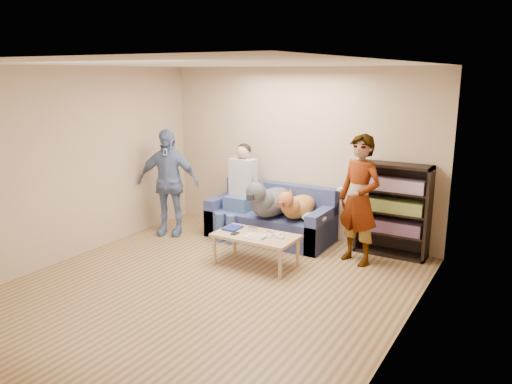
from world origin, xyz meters
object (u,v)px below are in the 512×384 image
Objects in this scene: sofa at (271,220)px; person_standing_left at (168,182)px; dog_gray at (270,201)px; person_standing_right at (359,200)px; notebook_blue at (232,228)px; camera_silver at (253,229)px; bookshelf at (393,208)px; dog_tan at (297,206)px; coffee_table at (256,238)px; person_seated at (240,187)px.

person_standing_left is at bearing -157.08° from sofa.
person_standing_right is at bearing -2.23° from dog_gray.
person_standing_left is 6.44× the size of notebook_blue.
camera_silver reaches higher than notebook_blue.
bookshelf is at bearing 16.06° from dog_gray.
person_standing_left is 1.46× the size of dog_tan.
bookshelf is (1.57, 1.19, 0.23)m from camera_silver.
camera_silver is 0.09× the size of dog_gray.
dog_tan is at bearing -163.59° from bookshelf.
person_standing_left is at bearing -166.36° from dog_tan.
dog_gray is 0.98× the size of bookshelf.
camera_silver is 0.10× the size of coffee_table.
dog_tan is 0.97m from coffee_table.
person_seated is 2.32m from bookshelf.
notebook_blue is 0.18× the size of person_seated.
notebook_blue is 2.25m from bookshelf.
person_seated is 0.62m from dog_gray.
camera_silver is 0.87m from dog_tan.
person_seated reaches higher than bookshelf.
person_standing_left is at bearing 169.45° from camera_silver.
bookshelf is at bearing 34.33° from notebook_blue.
person_seated is (-0.44, 0.90, 0.34)m from notebook_blue.
dog_gray is at bearing -7.65° from person_standing_left.
dog_gray is at bearing 100.22° from camera_silver.
coffee_table is (0.84, -0.95, -0.40)m from person_seated.
person_standing_right is 1.36× the size of dog_gray.
sofa is at bearing 87.36° from notebook_blue.
person_standing_right is at bearing -119.95° from bookshelf.
person_standing_left reaches higher than dog_tan.
sofa reaches higher than camera_silver.
dog_tan is (0.55, 0.88, 0.18)m from notebook_blue.
person_seated is at bearing 167.97° from dog_gray.
coffee_table is (1.85, -0.44, -0.46)m from person_standing_left.
sofa is 0.71m from person_seated.
dog_gray is (-1.38, 0.05, -0.20)m from person_standing_right.
person_standing_right is 1.63m from sofa.
person_seated is at bearing 178.70° from dog_tan.
notebook_blue is at bearing -121.93° from dog_tan.
person_seated is at bearing 131.58° from coffee_table.
dog_gray reaches higher than dog_tan.
dog_gray is at bearing -165.11° from dog_tan.
coffee_table is at bearing -45.00° from camera_silver.
sofa is at bearing 112.60° from dog_gray.
person_seated is (-1.98, 0.18, -0.10)m from person_standing_right.
notebook_blue reaches higher than coffee_table.
person_standing_right reaches higher than dog_gray.
notebook_blue is 1.06m from person_seated.
camera_silver is (0.28, 0.07, 0.01)m from notebook_blue.
person_standing_left is 1.14× the size of person_seated.
dog_gray is at bearing -163.94° from bookshelf.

